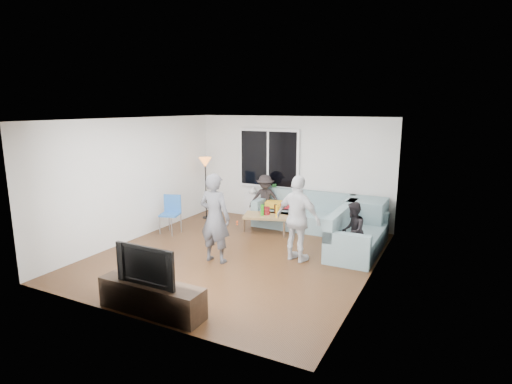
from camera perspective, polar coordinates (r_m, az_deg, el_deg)
The scene contains 30 objects.
floor at distance 8.07m, azimuth -2.59°, elevation -8.87°, with size 5.00×5.50×0.04m, color #56351C.
ceiling at distance 7.56m, azimuth -2.78°, elevation 10.21°, with size 5.00×5.50×0.04m, color white.
wall_back at distance 10.17m, azimuth 5.04°, elevation 3.10°, with size 5.00×0.04×2.60m, color silver.
wall_front at distance 5.54m, azimuth -16.98°, elevation -4.73°, with size 5.00×0.04×2.60m, color silver.
wall_left at distance 9.20m, azimuth -16.49°, elevation 1.74°, with size 0.04×5.50×2.60m, color silver.
wall_right at distance 6.85m, azimuth 16.00°, elevation -1.55°, with size 0.04×5.50×2.60m, color silver.
window_frame at distance 10.30m, azimuth 1.79°, elevation 4.66°, with size 1.62×0.06×1.47m, color white.
window_glass at distance 10.27m, azimuth 1.69°, elevation 4.63°, with size 1.50×0.02×1.35m, color black.
window_mullion at distance 10.26m, azimuth 1.67°, elevation 4.62°, with size 0.05×0.03×1.35m, color white.
radiator at distance 10.49m, azimuth 1.65°, elevation -2.10°, with size 1.30×0.12×0.62m, color silver.
potted_plant at distance 10.29m, azimuth 2.41°, elevation 0.32°, with size 0.18×0.15×0.33m, color #29662B.
vase at distance 10.55m, azimuth -0.43°, elevation 0.23°, with size 0.18×0.18×0.19m, color silver.
sofa_back_section at distance 9.72m, azimuth 6.46°, elevation -2.60°, with size 2.30×0.85×0.85m, color gray, non-canonical shape.
sofa_right_section at distance 8.39m, azimuth 14.02°, elevation -5.20°, with size 0.85×2.00×0.85m, color gray, non-canonical shape.
sofa_corner at distance 9.33m, azimuth 14.85°, elevation -3.53°, with size 0.85×0.85×0.85m, color gray.
cushion_yellow at distance 9.95m, azimuth 2.50°, elevation -1.70°, with size 0.38×0.32×0.14m, color gold.
cushion_red at distance 9.91m, azimuth 4.22°, elevation -1.77°, with size 0.36×0.30×0.13m, color maroon.
coffee_table at distance 9.47m, azimuth 1.73°, elevation -4.32°, with size 1.10×0.60×0.40m, color tan.
pitcher at distance 9.41m, azimuth 1.42°, elevation -2.62°, with size 0.17×0.17×0.17m, color maroon.
side_chair at distance 9.48m, azimuth -11.83°, elevation -3.12°, with size 0.40×0.40×0.86m, color #2A64B7, non-canonical shape.
floor_lamp at distance 10.55m, azimuth -6.97°, elevation 0.50°, with size 0.32×0.32×1.56m, color orange, non-canonical shape.
player_left at distance 7.54m, azimuth -5.73°, elevation -3.62°, with size 0.61×0.40×1.66m, color #444448.
player_right at distance 7.59m, azimuth 5.86°, elevation -3.72°, with size 0.94×0.39×1.61m, color silver.
spectator_right at distance 7.90m, azimuth 13.26°, elevation -5.29°, with size 0.53×0.42×1.10m, color black.
spectator_back at distance 10.08m, azimuth 1.27°, elevation -0.99°, with size 0.77×0.44×1.20m, color black.
tv_console at distance 6.08m, azimuth -14.26°, elevation -13.98°, with size 1.60×0.40×0.44m, color #36261B.
television at distance 5.88m, azimuth -14.51°, elevation -9.59°, with size 0.97×0.13×0.56m, color black.
bottle_c at distance 9.51m, azimuth 2.71°, elevation -2.36°, with size 0.07×0.07×0.21m, color black.
bottle_d at distance 9.17m, azimuth 2.95°, elevation -2.69°, with size 0.07×0.07×0.27m, color #F6AC15.
bottle_b at distance 9.32m, azimuth 0.87°, elevation -2.53°, with size 0.08×0.08×0.25m, color green.
Camera 1 is at (3.73, -6.57, 2.82)m, focal length 28.86 mm.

